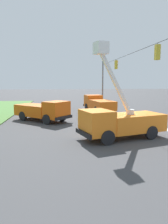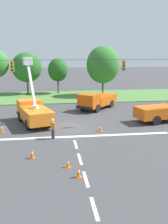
% 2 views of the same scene
% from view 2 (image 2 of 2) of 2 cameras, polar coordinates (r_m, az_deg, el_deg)
% --- Properties ---
extents(ground_plane, '(200.00, 200.00, 0.00)m').
position_cam_2_polar(ground_plane, '(26.23, -2.95, -3.30)').
color(ground_plane, '#424244').
extents(grass_verge, '(56.00, 12.00, 0.10)m').
position_cam_2_polar(grass_verge, '(43.75, -4.89, 3.36)').
color(grass_verge, '#517F3D').
rests_on(grass_verge, ground).
extents(lane_markings, '(17.60, 15.25, 0.01)m').
position_cam_2_polar(lane_markings, '(21.95, -1.98, -6.58)').
color(lane_markings, silver).
rests_on(lane_markings, ground).
extents(signal_gantry, '(26.20, 0.33, 7.20)m').
position_cam_2_polar(signal_gantry, '(25.36, -3.09, 5.95)').
color(signal_gantry, slate).
rests_on(signal_gantry, ground).
extents(tree_centre, '(5.14, 4.59, 7.28)m').
position_cam_2_polar(tree_centre, '(46.94, -12.35, 9.49)').
color(tree_centre, brown).
rests_on(tree_centre, ground).
extents(tree_east, '(3.46, 3.62, 6.23)m').
position_cam_2_polar(tree_east, '(46.64, -5.71, 9.08)').
color(tree_east, brown).
rests_on(tree_east, ground).
extents(tree_far_east, '(5.49, 5.12, 8.30)m').
position_cam_2_polar(tree_far_east, '(44.11, 4.17, 10.22)').
color(tree_far_east, brown).
rests_on(tree_far_east, ground).
extents(utility_truck_bucket_lift, '(4.25, 6.80, 6.79)m').
position_cam_2_polar(utility_truck_bucket_lift, '(27.69, -10.91, 0.22)').
color(utility_truck_bucket_lift, orange).
rests_on(utility_truck_bucket_lift, ground).
extents(utility_truck_support_near, '(7.08, 3.68, 2.20)m').
position_cam_2_polar(utility_truck_support_near, '(29.67, 17.69, 0.31)').
color(utility_truck_support_near, orange).
rests_on(utility_truck_support_near, ground).
extents(utility_truck_support_far, '(6.00, 6.32, 2.19)m').
position_cam_2_polar(utility_truck_support_far, '(34.27, 2.79, 2.56)').
color(utility_truck_support_far, '#D6560F').
rests_on(utility_truck_support_far, ground).
extents(road_worker, '(0.40, 0.59, 1.77)m').
position_cam_2_polar(road_worker, '(22.74, -6.78, -3.33)').
color(road_worker, '#383842').
rests_on(road_worker, ground).
extents(traffic_cone_foreground_left, '(0.36, 0.36, 0.68)m').
position_cam_2_polar(traffic_cone_foreground_left, '(16.05, -1.21, -12.97)').
color(traffic_cone_foreground_left, orange).
rests_on(traffic_cone_foreground_left, ground).
extents(traffic_cone_foreground_right, '(0.36, 0.36, 0.69)m').
position_cam_2_polar(traffic_cone_foreground_right, '(24.71, 3.59, -3.52)').
color(traffic_cone_foreground_right, orange).
rests_on(traffic_cone_foreground_right, ground).
extents(traffic_cone_mid_left, '(0.36, 0.36, 0.73)m').
position_cam_2_polar(traffic_cone_mid_left, '(19.01, -11.23, -8.86)').
color(traffic_cone_mid_left, orange).
rests_on(traffic_cone_mid_left, ground).
extents(traffic_cone_mid_right, '(0.36, 0.36, 0.70)m').
position_cam_2_polar(traffic_cone_mid_right, '(25.69, -17.42, -3.45)').
color(traffic_cone_mid_right, orange).
rests_on(traffic_cone_mid_right, ground).
extents(traffic_cone_lane_edge_a, '(0.36, 0.36, 0.60)m').
position_cam_2_polar(traffic_cone_lane_edge_a, '(17.35, -3.52, -11.11)').
color(traffic_cone_lane_edge_a, orange).
rests_on(traffic_cone_lane_edge_a, ground).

